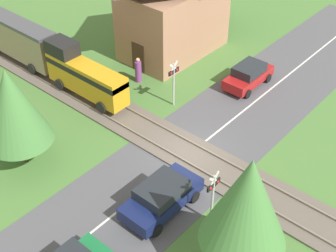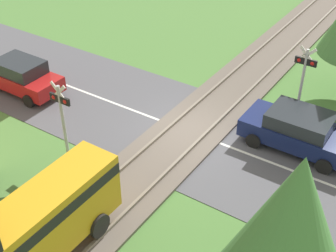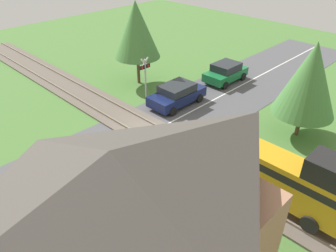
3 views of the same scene
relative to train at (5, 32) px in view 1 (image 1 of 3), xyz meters
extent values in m
plane|color=#4C7A38|center=(0.00, -16.98, -1.89)|extent=(60.00, 60.00, 0.00)
cube|color=#515156|center=(0.00, -16.98, -1.88)|extent=(48.00, 6.40, 0.02)
cube|color=silver|center=(0.00, -16.98, -1.87)|extent=(48.00, 0.12, 0.00)
cube|color=#665B51|center=(0.00, -16.98, -1.83)|extent=(2.80, 48.00, 0.12)
cube|color=slate|center=(-0.72, -16.98, -1.71)|extent=(0.10, 48.00, 0.12)
cube|color=slate|center=(0.72, -16.98, -1.71)|extent=(0.10, 48.00, 0.12)
cube|color=gold|center=(0.00, -8.74, -0.32)|extent=(1.35, 6.13, 1.90)
cube|color=black|center=(0.00, -8.74, 0.20)|extent=(1.37, 6.13, 0.36)
cube|color=black|center=(0.00, -6.65, 1.08)|extent=(1.35, 1.96, 0.90)
cylinder|color=black|center=(-0.72, -10.70, -1.27)|extent=(0.14, 0.76, 0.76)
cylinder|color=black|center=(0.72, -10.70, -1.27)|extent=(0.14, 0.76, 0.76)
cylinder|color=black|center=(-0.72, -6.78, -1.27)|extent=(0.14, 0.76, 0.76)
cylinder|color=black|center=(0.72, -6.78, -1.27)|extent=(0.14, 0.76, 0.76)
cube|color=#998466|center=(0.00, -1.19, -0.07)|extent=(1.35, 8.16, 2.40)
cube|color=#47474C|center=(0.00, -1.19, 1.25)|extent=(1.41, 8.16, 0.24)
cylinder|color=black|center=(-0.72, -3.80, -1.27)|extent=(0.14, 0.76, 0.76)
cylinder|color=black|center=(0.72, -3.80, -1.27)|extent=(0.14, 0.76, 0.76)
cylinder|color=black|center=(0.72, 1.42, -1.27)|extent=(0.14, 0.76, 0.76)
cube|color=#141E4C|center=(-3.92, -18.42, -1.25)|extent=(4.21, 1.87, 0.69)
cube|color=#23282D|center=(-3.92, -18.42, -0.64)|extent=(2.32, 1.72, 0.54)
cylinder|color=black|center=(-2.55, -17.48, -1.59)|extent=(0.60, 0.18, 0.60)
cylinder|color=black|center=(-2.55, -19.35, -1.59)|extent=(0.60, 0.18, 0.60)
cylinder|color=black|center=(-5.29, -17.48, -1.59)|extent=(0.60, 0.18, 0.60)
cylinder|color=black|center=(-5.29, -19.35, -1.59)|extent=(0.60, 0.18, 0.60)
cube|color=#A81919|center=(7.99, -15.54, -1.26)|extent=(3.84, 1.62, 0.65)
cube|color=#23282D|center=(7.99, -15.54, -0.65)|extent=(2.11, 1.49, 0.58)
cylinder|color=black|center=(6.75, -16.35, -1.59)|extent=(0.60, 0.18, 0.60)
cylinder|color=black|center=(6.75, -14.73, -1.59)|extent=(0.60, 0.18, 0.60)
cylinder|color=black|center=(9.24, -16.35, -1.59)|extent=(0.60, 0.18, 0.60)
cylinder|color=black|center=(9.24, -14.73, -1.59)|extent=(0.60, 0.18, 0.60)
cylinder|color=black|center=(-8.36, -17.50, -1.59)|extent=(0.60, 0.18, 0.60)
cylinder|color=#B7B7B7|center=(-3.06, -20.72, -0.41)|extent=(0.12, 0.12, 2.96)
cube|color=black|center=(-3.06, -20.72, 0.54)|extent=(0.90, 0.08, 0.28)
sphere|color=red|center=(-3.33, -20.72, 0.54)|extent=(0.18, 0.18, 0.18)
sphere|color=red|center=(-2.79, -20.72, 0.54)|extent=(0.18, 0.18, 0.18)
cube|color=silver|center=(-3.06, -20.72, 0.82)|extent=(0.72, 0.04, 0.72)
cube|color=silver|center=(-3.06, -20.72, 0.82)|extent=(0.72, 0.04, 0.72)
cylinder|color=#B7B7B7|center=(3.06, -13.23, -0.41)|extent=(0.12, 0.12, 2.96)
cube|color=black|center=(3.06, -13.23, 0.54)|extent=(0.90, 0.08, 0.28)
sphere|color=red|center=(3.33, -13.23, 0.54)|extent=(0.18, 0.18, 0.18)
sphere|color=red|center=(2.79, -13.23, 0.54)|extent=(0.18, 0.18, 0.18)
cube|color=silver|center=(3.06, -13.23, 0.82)|extent=(0.72, 0.04, 0.72)
cube|color=silver|center=(3.06, -13.23, 0.82)|extent=(0.72, 0.04, 0.72)
cube|color=#AD7A5B|center=(8.34, -8.75, 0.64)|extent=(7.48, 4.59, 5.06)
cube|color=#472D1E|center=(4.58, -8.75, -0.84)|extent=(0.06, 1.10, 2.10)
cylinder|color=#7F3D84|center=(3.61, -9.68, -1.13)|extent=(0.44, 0.44, 1.51)
sphere|color=tan|center=(3.61, -9.68, -0.24)|extent=(0.28, 0.28, 0.28)
cylinder|color=brown|center=(14.58, -8.25, -0.90)|extent=(0.28, 0.28, 1.98)
cylinder|color=brown|center=(-6.18, -10.60, -1.13)|extent=(0.24, 0.24, 1.52)
cone|color=#477F3D|center=(-6.18, -10.60, 1.74)|extent=(3.51, 3.51, 4.22)
cone|color=#477F3D|center=(-4.51, -23.18, 2.36)|extent=(3.48, 3.48, 4.18)
camera|label=1|loc=(-15.42, -28.74, 15.18)|focal=50.00mm
camera|label=2|loc=(-7.74, -3.80, 9.08)|focal=50.00mm
camera|label=3|loc=(11.13, -4.41, 8.93)|focal=35.00mm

